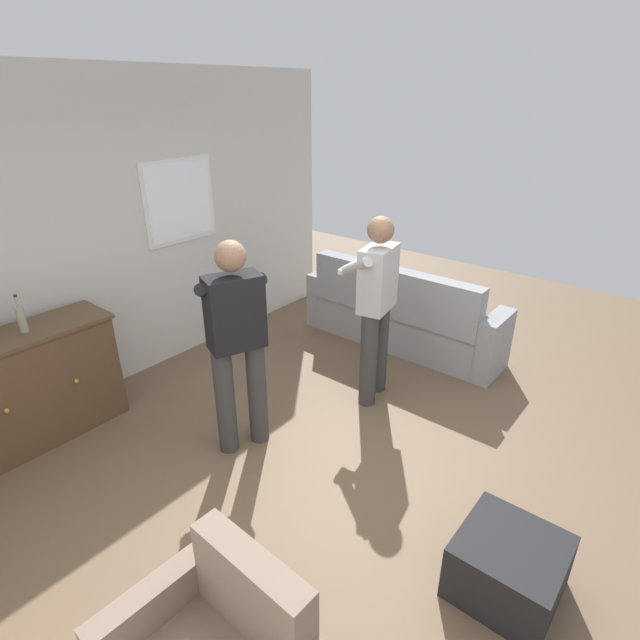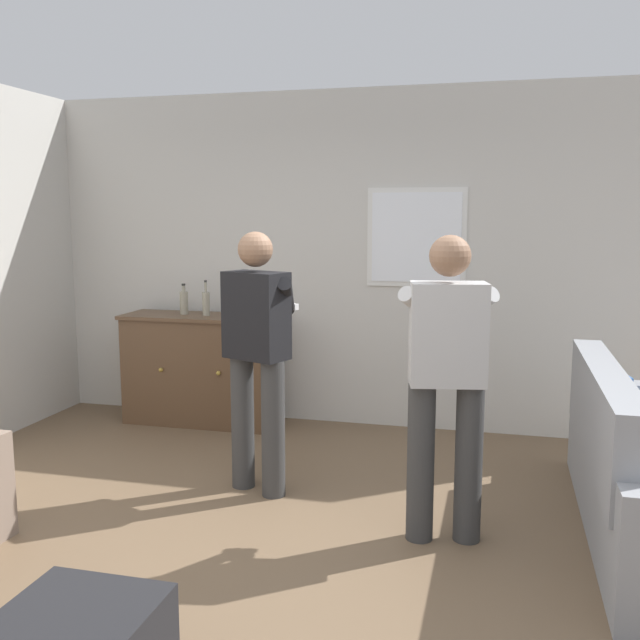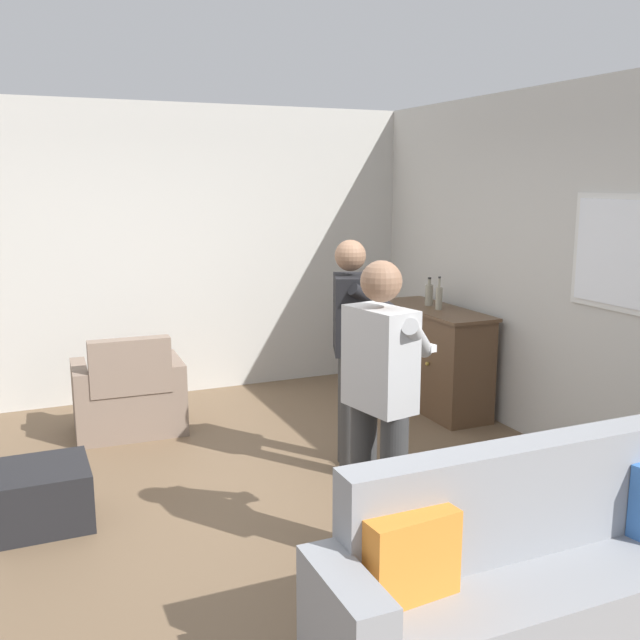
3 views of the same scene
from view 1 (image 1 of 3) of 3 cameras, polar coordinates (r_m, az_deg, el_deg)
The scene contains 8 objects.
ground at distance 3.83m, azimuth 4.34°, elevation -17.80°, with size 10.40×10.40×0.00m, color brown.
wall_back_with_window at distance 4.97m, azimuth -21.29°, elevation 9.39°, with size 5.20×0.15×2.80m.
couch at distance 5.47m, azimuth 9.01°, elevation 0.41°, with size 0.57×2.25×0.94m.
sideboard_cabinet at distance 4.55m, azimuth -30.20°, elevation -6.69°, with size 1.33×0.49×0.94m.
bottle_wine_green at distance 4.32m, azimuth -30.96°, elevation 0.13°, with size 0.06×0.06×0.30m.
ottoman at distance 3.27m, azimuth 20.70°, elevation -24.87°, with size 0.55×0.55×0.37m, color black.
person_standing_left at distance 3.69m, azimuth -9.53°, elevation -2.14°, with size 0.52×0.52×1.68m.
person_standing_right at distance 4.29m, azimuth 6.37°, elevation 2.03°, with size 0.55×0.51×1.68m.
Camera 1 is at (-2.35, -1.55, 2.60)m, focal length 28.00 mm.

